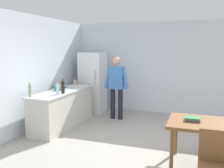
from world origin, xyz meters
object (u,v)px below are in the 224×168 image
at_px(chair, 216,161).
at_px(utensil_jar, 75,82).
at_px(refrigerator, 93,82).
at_px(bottle_wine_dark, 63,87).
at_px(dining_table, 213,127).
at_px(cooking_pot, 60,88).
at_px(person, 117,84).
at_px(book_stack, 193,119).
at_px(bottle_vinegar_tall, 30,91).
at_px(bottle_water_clear, 58,89).

xyz_separation_m(chair, utensil_jar, (-3.58, 3.05, 0.44)).
distance_m(refrigerator, utensil_jar, 0.68).
height_order(refrigerator, utensil_jar, refrigerator).
distance_m(refrigerator, bottle_wine_dark, 1.96).
bearing_deg(utensil_jar, refrigerator, 65.67).
bearing_deg(chair, dining_table, 80.34).
xyz_separation_m(cooking_pot, utensil_jar, (-0.09, 0.95, 0.02)).
height_order(refrigerator, person, refrigerator).
bearing_deg(book_stack, cooking_pot, 160.47).
height_order(utensil_jar, bottle_wine_dark, bottle_wine_dark).
bearing_deg(dining_table, bottle_vinegar_tall, 177.69).
relative_size(person, book_stack, 7.02).
distance_m(chair, cooking_pot, 4.10).
bearing_deg(chair, bottle_wine_dark, 141.93).
bearing_deg(bottle_vinegar_tall, utensil_jar, 88.80).
height_order(refrigerator, bottle_wine_dark, refrigerator).
xyz_separation_m(person, book_stack, (2.04, -2.14, -0.20)).
distance_m(bottle_vinegar_tall, book_stack, 3.32).
xyz_separation_m(person, bottle_water_clear, (-0.85, -1.58, 0.05)).
xyz_separation_m(chair, bottle_wine_dark, (-3.18, 1.72, 0.51)).
height_order(dining_table, cooking_pot, cooking_pot).
height_order(person, utensil_jar, person).
relative_size(refrigerator, bottle_water_clear, 6.00).
relative_size(chair, bottle_vinegar_tall, 2.84).
distance_m(person, cooking_pot, 1.53).
height_order(chair, bottle_vinegar_tall, bottle_vinegar_tall).
relative_size(refrigerator, bottle_wine_dark, 5.29).
distance_m(dining_table, cooking_pot, 3.68).
bearing_deg(bottle_wine_dark, bottle_vinegar_tall, -126.00).
relative_size(dining_table, bottle_water_clear, 4.67).
relative_size(dining_table, bottle_vinegar_tall, 4.37).
xyz_separation_m(bottle_wine_dark, book_stack, (2.87, -0.74, -0.26)).
height_order(refrigerator, chair, refrigerator).
xyz_separation_m(dining_table, bottle_vinegar_tall, (-3.62, 0.15, 0.36)).
height_order(cooking_pot, bottle_water_clear, bottle_water_clear).
bearing_deg(book_stack, bottle_vinegar_tall, 177.59).
xyz_separation_m(utensil_jar, bottle_wine_dark, (0.40, -1.33, 0.07)).
bearing_deg(bottle_vinegar_tall, book_stack, -2.41).
height_order(person, dining_table, person).
bearing_deg(bottle_wine_dark, person, 59.26).
xyz_separation_m(person, chair, (2.35, -3.11, -0.44)).
bearing_deg(bottle_vinegar_tall, bottle_water_clear, 44.59).
height_order(refrigerator, book_stack, refrigerator).
bearing_deg(utensil_jar, bottle_water_clear, -75.90).
xyz_separation_m(dining_table, chair, (-0.00, -0.97, -0.14)).
bearing_deg(book_stack, dining_table, -1.26).
relative_size(refrigerator, dining_table, 1.29).
height_order(utensil_jar, bottle_vinegar_tall, same).
distance_m(refrigerator, bottle_water_clear, 2.14).
height_order(dining_table, book_stack, book_stack).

